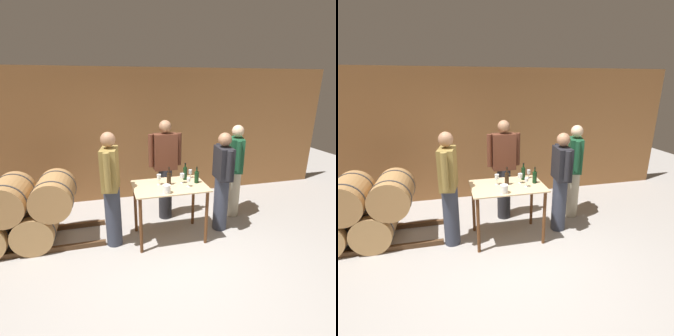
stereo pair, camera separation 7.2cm
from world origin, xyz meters
TOP-DOWN VIEW (x-y plane):
  - ground_plane at (0.00, 0.00)m, footprint 14.00×14.00m
  - back_wall at (0.00, 2.49)m, footprint 8.40×0.05m
  - barrel_rack at (-2.10, 1.06)m, footprint 2.64×0.79m
  - tasting_table at (0.08, 0.72)m, footprint 1.13×0.73m
  - wine_bottle_far_left at (0.08, 0.76)m, footprint 0.07×0.07m
  - wine_bottle_left at (0.39, 0.91)m, footprint 0.07×0.07m
  - wine_bottle_center at (0.52, 0.73)m, footprint 0.07×0.07m
  - wine_glass_near_left at (-0.07, 0.79)m, footprint 0.07×0.07m
  - wine_glass_near_center at (0.29, 0.77)m, footprint 0.07×0.07m
  - wine_glass_near_right at (0.35, 0.61)m, footprint 0.06×0.06m
  - wine_glass_far_side at (0.50, 0.97)m, footprint 0.06×0.06m
  - ice_bucket at (-0.03, 0.45)m, footprint 0.12×0.12m
  - person_host at (0.98, 0.77)m, footprint 0.25×0.59m
  - person_visitor_with_scarf at (1.42, 1.17)m, footprint 0.34×0.56m
  - person_visitor_bearded at (-0.80, 0.74)m, footprint 0.29×0.58m
  - person_visitor_near_door at (0.17, 1.40)m, footprint 0.59×0.24m

SIDE VIEW (x-z plane):
  - ground_plane at x=0.00m, z-range 0.00..0.00m
  - barrel_rack at x=-2.10m, z-range -0.02..1.08m
  - tasting_table at x=0.08m, z-range 0.28..1.18m
  - person_host at x=0.98m, z-range 0.05..1.72m
  - person_visitor_with_scarf at x=1.42m, z-range 0.05..1.76m
  - person_visitor_bearded at x=-0.80m, z-range 0.05..1.82m
  - person_visitor_near_door at x=0.17m, z-range 0.06..1.87m
  - ice_bucket at x=-0.03m, z-range 0.90..1.03m
  - wine_glass_far_side at x=0.50m, z-range 0.93..1.07m
  - wine_bottle_center at x=0.52m, z-range 0.87..1.13m
  - wine_glass_near_right at x=0.35m, z-range 0.93..1.07m
  - wine_bottle_far_left at x=0.08m, z-range 0.86..1.15m
  - wine_bottle_left at x=0.39m, z-range 0.87..1.15m
  - wine_glass_near_center at x=0.29m, z-range 0.94..1.10m
  - wine_glass_near_left at x=-0.07m, z-range 0.94..1.11m
  - back_wall at x=0.00m, z-range 0.00..2.70m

